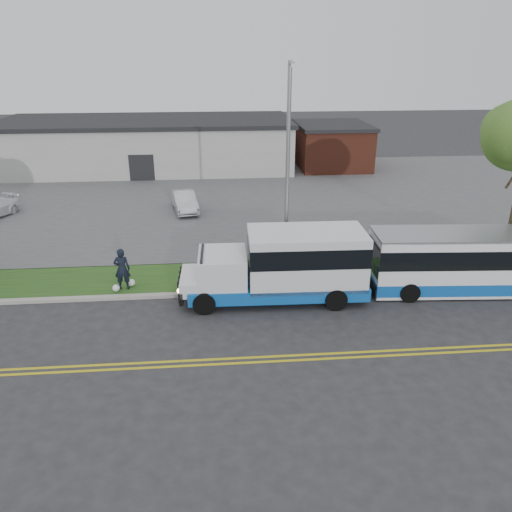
{
  "coord_description": "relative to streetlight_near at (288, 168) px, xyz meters",
  "views": [
    {
      "loc": [
        -0.25,
        -18.59,
        10.01
      ],
      "look_at": [
        1.51,
        1.57,
        1.6
      ],
      "focal_mm": 35.0,
      "sensor_mm": 36.0,
      "label": 1
    }
  ],
  "objects": [
    {
      "name": "lane_line_south",
      "position": [
        -3.0,
        -6.88,
        -5.23
      ],
      "size": [
        70.0,
        0.12,
        0.01
      ],
      "primitive_type": "cube",
      "color": "gold",
      "rests_on": "ground"
    },
    {
      "name": "streetlight_near",
      "position": [
        0.0,
        0.0,
        0.0
      ],
      "size": [
        0.35,
        1.53,
        9.5
      ],
      "color": "gray",
      "rests_on": "verge"
    },
    {
      "name": "ground",
      "position": [
        -3.0,
        -2.73,
        -5.23
      ],
      "size": [
        140.0,
        140.0,
        0.0
      ],
      "primitive_type": "plane",
      "color": "#28282B",
      "rests_on": "ground"
    },
    {
      "name": "commercial_building",
      "position": [
        -9.0,
        24.27,
        -3.05
      ],
      "size": [
        25.4,
        10.4,
        4.35
      ],
      "color": "#9E9E99",
      "rests_on": "ground"
    },
    {
      "name": "lane_line_north",
      "position": [
        -3.0,
        -6.58,
        -5.23
      ],
      "size": [
        70.0,
        0.12,
        0.01
      ],
      "primitive_type": "cube",
      "color": "gold",
      "rests_on": "ground"
    },
    {
      "name": "transit_bus",
      "position": [
        8.44,
        -2.13,
        -3.85
      ],
      "size": [
        9.97,
        2.89,
        2.73
      ],
      "rotation": [
        0.0,
        0.0,
        -0.06
      ],
      "color": "white",
      "rests_on": "ground"
    },
    {
      "name": "grocery_bag_left",
      "position": [
        -7.69,
        -1.08,
        -4.97
      ],
      "size": [
        0.32,
        0.32,
        0.32
      ],
      "primitive_type": "sphere",
      "color": "white",
      "rests_on": "verge"
    },
    {
      "name": "shuttle_bus",
      "position": [
        -0.23,
        -2.14,
        -3.61
      ],
      "size": [
        8.0,
        2.83,
        3.04
      ],
      "rotation": [
        0.0,
        0.0,
        -0.02
      ],
      "color": "#0F51A8",
      "rests_on": "ground"
    },
    {
      "name": "parked_car_a",
      "position": [
        -5.2,
        10.68,
        -4.49
      ],
      "size": [
        2.08,
        4.11,
        1.29
      ],
      "primitive_type": "imported",
      "rotation": [
        0.0,
        0.0,
        0.19
      ],
      "color": "#B9BBC1",
      "rests_on": "parking_lot"
    },
    {
      "name": "pedestrian",
      "position": [
        -7.39,
        -0.83,
        -4.17
      ],
      "size": [
        0.7,
        0.47,
        1.92
      ],
      "primitive_type": "imported",
      "rotation": [
        0.0,
        0.0,
        3.15
      ],
      "color": "black",
      "rests_on": "verge"
    },
    {
      "name": "verge",
      "position": [
        -3.0,
        0.17,
        -5.18
      ],
      "size": [
        80.0,
        3.3,
        0.1
      ],
      "primitive_type": "cube",
      "color": "#214316",
      "rests_on": "ground"
    },
    {
      "name": "grocery_bag_right",
      "position": [
        -7.09,
        -0.58,
        -4.97
      ],
      "size": [
        0.32,
        0.32,
        0.32
      ],
      "primitive_type": "sphere",
      "color": "white",
      "rests_on": "verge"
    },
    {
      "name": "curb",
      "position": [
        -3.0,
        -1.63,
        -5.16
      ],
      "size": [
        80.0,
        0.3,
        0.15
      ],
      "primitive_type": "cube",
      "color": "#9E9B93",
      "rests_on": "ground"
    },
    {
      "name": "parking_lot",
      "position": [
        -3.0,
        14.27,
        -5.18
      ],
      "size": [
        80.0,
        25.0,
        0.1
      ],
      "primitive_type": "cube",
      "color": "#4C4C4F",
      "rests_on": "ground"
    },
    {
      "name": "brick_wing",
      "position": [
        7.5,
        23.27,
        -3.27
      ],
      "size": [
        6.3,
        7.3,
        3.9
      ],
      "color": "brown",
      "rests_on": "ground"
    }
  ]
}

